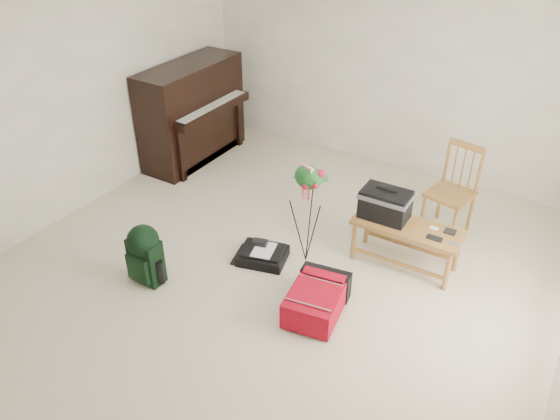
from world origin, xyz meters
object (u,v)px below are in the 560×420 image
Objects in this scene: red_suitcase at (319,296)px; green_backpack at (144,252)px; dining_chair at (452,191)px; flower_stand at (307,215)px; bench at (392,211)px; piano at (193,114)px; black_duffel at (263,254)px.

green_backpack is at bearing -171.45° from red_suitcase.
red_suitcase is at bearing -95.93° from dining_chair.
dining_chair is at bearing 69.12° from flower_stand.
bench is 1.71× the size of green_backpack.
dining_chair is 0.89× the size of flower_stand.
piano is 1.55× the size of dining_chair.
piano is 2.83× the size of black_duffel.
bench is 0.88m from dining_chair.
black_duffel is 1.14m from green_backpack.
piano is at bearing 170.98° from flower_stand.
piano is at bearing 138.88° from red_suitcase.
piano is 3.11m from bench.
dining_chair is (0.33, 0.81, -0.08)m from bench.
bench is at bearing 51.48° from flower_stand.
red_suitcase is (2.79, -1.75, -0.45)m from piano.
bench is at bearing -13.89° from piano.
bench is 1.93× the size of black_duffel.
dining_chair reaches higher than bench.
piano is at bearing -167.73° from dining_chair.
bench is at bearing 41.00° from green_backpack.
piano is at bearing 129.65° from black_duffel.
bench is 0.81m from flower_stand.
bench is 1.32m from black_duffel.
black_duffel is at bearing -121.28° from dining_chair.
dining_chair is at bearing 66.52° from bench.
green_backpack is at bearing -121.25° from dining_chair.
piano reaches higher than green_backpack.
dining_chair is 1.92m from red_suitcase.
green_backpack is (-1.55, -0.49, 0.19)m from red_suitcase.
green_backpack is 0.55× the size of flower_stand.
dining_chair is 1.82× the size of black_duffel.
green_backpack reaches higher than black_duffel.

